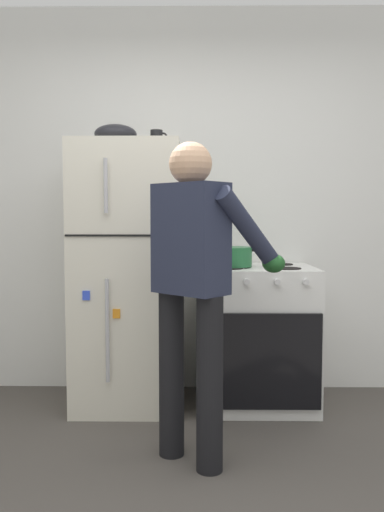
{
  "coord_description": "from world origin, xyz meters",
  "views": [
    {
      "loc": [
        0.04,
        -1.89,
        1.23
      ],
      "look_at": [
        0.0,
        1.32,
        1.0
      ],
      "focal_mm": 37.21,
      "sensor_mm": 36.0,
      "label": 1
    }
  ],
  "objects_px": {
    "person_cook": "(195,273)",
    "stove_range": "(255,336)",
    "refrigerator": "(129,275)",
    "red_pot": "(232,257)",
    "mixing_bowl": "(116,134)",
    "coffee_mug": "(157,137)"
  },
  "relations": [
    {
      "from": "red_pot",
      "to": "mixing_bowl",
      "type": "relative_size",
      "value": 1.31
    },
    {
      "from": "person_cook",
      "to": "red_pot",
      "type": "bearing_deg",
      "value": 73.54
    },
    {
      "from": "red_pot",
      "to": "mixing_bowl",
      "type": "xyz_separation_m",
      "value": [
        -0.75,
        0.05,
        0.79
      ]
    },
    {
      "from": "red_pot",
      "to": "coffee_mug",
      "type": "bearing_deg",
      "value": 168.46
    },
    {
      "from": "refrigerator",
      "to": "coffee_mug",
      "type": "bearing_deg",
      "value": 15.4
    },
    {
      "from": "red_pot",
      "to": "refrigerator",
      "type": "bearing_deg",
      "value": 175.77
    },
    {
      "from": "refrigerator",
      "to": "person_cook",
      "type": "bearing_deg",
      "value": -62.23
    },
    {
      "from": "person_cook",
      "to": "coffee_mug",
      "type": "bearing_deg",
      "value": 106.2
    },
    {
      "from": "refrigerator",
      "to": "mixing_bowl",
      "type": "xyz_separation_m",
      "value": [
        -0.08,
        0.0,
        0.92
      ]
    },
    {
      "from": "stove_range",
      "to": "mixing_bowl",
      "type": "distance_m",
      "value": 1.6
    },
    {
      "from": "stove_range",
      "to": "person_cook",
      "type": "xyz_separation_m",
      "value": [
        -0.39,
        -0.83,
        0.5
      ]
    },
    {
      "from": "person_cook",
      "to": "coffee_mug",
      "type": "height_order",
      "value": "coffee_mug"
    },
    {
      "from": "stove_range",
      "to": "red_pot",
      "type": "distance_m",
      "value": 0.55
    },
    {
      "from": "person_cook",
      "to": "mixing_bowl",
      "type": "xyz_separation_m",
      "value": [
        -0.52,
        0.84,
        0.81
      ]
    },
    {
      "from": "refrigerator",
      "to": "mixing_bowl",
      "type": "height_order",
      "value": "mixing_bowl"
    },
    {
      "from": "stove_range",
      "to": "coffee_mug",
      "type": "bearing_deg",
      "value": 174.7
    },
    {
      "from": "stove_range",
      "to": "mixing_bowl",
      "type": "xyz_separation_m",
      "value": [
        -0.91,
        0.01,
        1.32
      ]
    },
    {
      "from": "stove_range",
      "to": "person_cook",
      "type": "relative_size",
      "value": 0.57
    },
    {
      "from": "person_cook",
      "to": "stove_range",
      "type": "bearing_deg",
      "value": 64.6
    },
    {
      "from": "mixing_bowl",
      "to": "person_cook",
      "type": "bearing_deg",
      "value": -58.12
    },
    {
      "from": "person_cook",
      "to": "coffee_mug",
      "type": "distance_m",
      "value": 1.22
    },
    {
      "from": "person_cook",
      "to": "refrigerator",
      "type": "bearing_deg",
      "value": 117.77
    }
  ]
}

